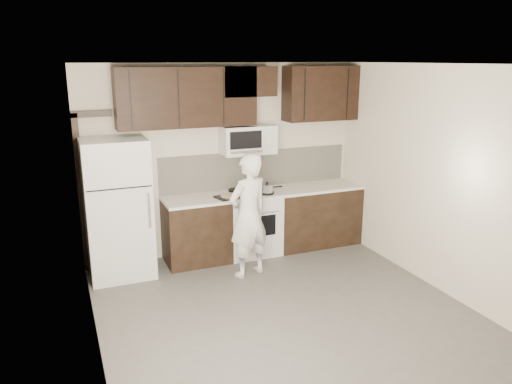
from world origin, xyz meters
TOP-DOWN VIEW (x-y plane):
  - floor at (0.00, 0.00)m, footprint 4.50×4.50m
  - back_wall at (0.00, 2.25)m, footprint 4.00×0.00m
  - ceiling at (0.00, 0.00)m, footprint 4.50×4.50m
  - counter_run at (0.60, 1.94)m, footprint 2.95×0.64m
  - stove at (0.30, 1.94)m, footprint 0.76×0.66m
  - backsplash at (0.50, 2.24)m, footprint 2.90×0.02m
  - upper_cabinets at (0.21, 2.08)m, footprint 3.48×0.35m
  - microwave at (0.30, 2.06)m, footprint 0.76×0.42m
  - refrigerator at (-1.55, 1.89)m, footprint 0.80×0.76m
  - door_trim at (-1.92, 2.21)m, footprint 0.50×0.08m
  - saucepan at (0.48, 1.79)m, footprint 0.32×0.19m
  - baking_tray at (-0.07, 1.82)m, footprint 0.42×0.36m
  - pizza at (-0.07, 1.82)m, footprint 0.30×0.30m
  - person at (-0.01, 1.24)m, footprint 0.68×0.56m

SIDE VIEW (x-z plane):
  - floor at x=0.00m, z-range 0.00..0.00m
  - counter_run at x=0.60m, z-range 0.00..0.91m
  - stove at x=0.30m, z-range -0.01..0.93m
  - person at x=-0.01m, z-range 0.00..1.62m
  - refrigerator at x=-1.55m, z-range 0.00..1.80m
  - baking_tray at x=-0.07m, z-range 0.91..0.93m
  - pizza at x=-0.07m, z-range 0.93..0.95m
  - saucepan at x=0.48m, z-range 0.89..1.07m
  - backsplash at x=0.50m, z-range 0.91..1.45m
  - door_trim at x=-1.92m, z-range 0.19..2.31m
  - back_wall at x=0.00m, z-range -0.65..3.35m
  - microwave at x=0.30m, z-range 1.45..1.85m
  - upper_cabinets at x=0.21m, z-range 1.89..2.67m
  - ceiling at x=0.00m, z-range 2.70..2.70m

